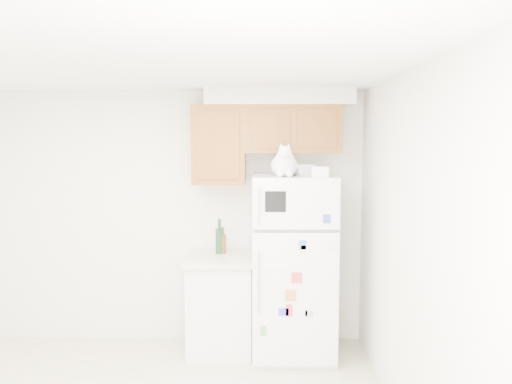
{
  "coord_description": "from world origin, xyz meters",
  "views": [
    {
      "loc": [
        0.91,
        -3.35,
        2.05
      ],
      "look_at": [
        0.86,
        1.55,
        1.55
      ],
      "focal_mm": 38.0,
      "sensor_mm": 36.0,
      "label": 1
    }
  ],
  "objects_px": {
    "storage_box_front": "(320,171)",
    "refrigerator": "(293,266)",
    "base_counter": "(221,304)",
    "bottle_green": "(220,236)",
    "bottle_amber": "(223,240)",
    "cat": "(285,164)",
    "storage_box_back": "(304,170)"
  },
  "relations": [
    {
      "from": "bottle_amber",
      "to": "refrigerator",
      "type": "bearing_deg",
      "value": -18.09
    },
    {
      "from": "bottle_green",
      "to": "cat",
      "type": "bearing_deg",
      "value": -31.95
    },
    {
      "from": "base_counter",
      "to": "storage_box_back",
      "type": "xyz_separation_m",
      "value": [
        0.78,
        -0.05,
        1.29
      ]
    },
    {
      "from": "refrigerator",
      "to": "bottle_green",
      "type": "distance_m",
      "value": 0.78
    },
    {
      "from": "bottle_green",
      "to": "base_counter",
      "type": "bearing_deg",
      "value": -83.16
    },
    {
      "from": "storage_box_front",
      "to": "refrigerator",
      "type": "bearing_deg",
      "value": 149.26
    },
    {
      "from": "cat",
      "to": "storage_box_back",
      "type": "relative_size",
      "value": 2.38
    },
    {
      "from": "storage_box_front",
      "to": "bottle_amber",
      "type": "relative_size",
      "value": 0.57
    },
    {
      "from": "refrigerator",
      "to": "base_counter",
      "type": "distance_m",
      "value": 0.79
    },
    {
      "from": "refrigerator",
      "to": "base_counter",
      "type": "relative_size",
      "value": 1.85
    },
    {
      "from": "refrigerator",
      "to": "storage_box_front",
      "type": "xyz_separation_m",
      "value": [
        0.22,
        -0.16,
        0.89
      ]
    },
    {
      "from": "refrigerator",
      "to": "storage_box_back",
      "type": "distance_m",
      "value": 0.9
    },
    {
      "from": "storage_box_back",
      "to": "cat",
      "type": "bearing_deg",
      "value": -150.63
    },
    {
      "from": "refrigerator",
      "to": "cat",
      "type": "relative_size",
      "value": 3.97
    },
    {
      "from": "storage_box_back",
      "to": "storage_box_front",
      "type": "height_order",
      "value": "storage_box_back"
    },
    {
      "from": "storage_box_back",
      "to": "bottle_green",
      "type": "distance_m",
      "value": 1.05
    },
    {
      "from": "storage_box_back",
      "to": "refrigerator",
      "type": "bearing_deg",
      "value": 179.83
    },
    {
      "from": "storage_box_back",
      "to": "bottle_amber",
      "type": "distance_m",
      "value": 1.05
    },
    {
      "from": "refrigerator",
      "to": "bottle_green",
      "type": "bearing_deg",
      "value": 162.7
    },
    {
      "from": "cat",
      "to": "storage_box_front",
      "type": "xyz_separation_m",
      "value": [
        0.32,
        -0.0,
        -0.07
      ]
    },
    {
      "from": "storage_box_front",
      "to": "bottle_green",
      "type": "relative_size",
      "value": 0.44
    },
    {
      "from": "cat",
      "to": "storage_box_front",
      "type": "bearing_deg",
      "value": -0.65
    },
    {
      "from": "base_counter",
      "to": "storage_box_back",
      "type": "bearing_deg",
      "value": -3.56
    },
    {
      "from": "base_counter",
      "to": "bottle_amber",
      "type": "height_order",
      "value": "bottle_amber"
    },
    {
      "from": "storage_box_front",
      "to": "bottle_green",
      "type": "height_order",
      "value": "storage_box_front"
    },
    {
      "from": "refrigerator",
      "to": "bottle_amber",
      "type": "relative_size",
      "value": 6.51
    },
    {
      "from": "storage_box_back",
      "to": "bottle_amber",
      "type": "height_order",
      "value": "storage_box_back"
    },
    {
      "from": "refrigerator",
      "to": "cat",
      "type": "bearing_deg",
      "value": -120.59
    },
    {
      "from": "bottle_green",
      "to": "storage_box_back",
      "type": "bearing_deg",
      "value": -13.76
    },
    {
      "from": "refrigerator",
      "to": "bottle_green",
      "type": "xyz_separation_m",
      "value": [
        -0.71,
        0.22,
        0.24
      ]
    },
    {
      "from": "base_counter",
      "to": "storage_box_back",
      "type": "relative_size",
      "value": 5.11
    },
    {
      "from": "refrigerator",
      "to": "bottle_green",
      "type": "height_order",
      "value": "refrigerator"
    }
  ]
}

